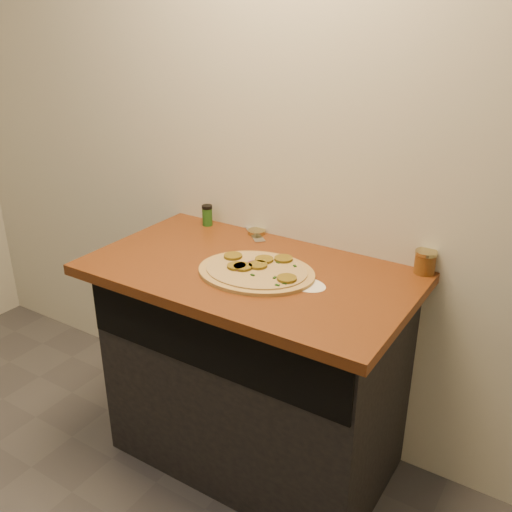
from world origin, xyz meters
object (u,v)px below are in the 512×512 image
Objects in this scene: pizza at (256,271)px; salsa_jar at (425,262)px; chefs_knife at (249,225)px; spice_shaker at (207,215)px.

salsa_jar reaches higher than pizza.
chefs_knife is (-0.28, 0.38, -0.00)m from pizza.
pizza is 5.67× the size of salsa_jar.
salsa_jar is at bearing -4.04° from chefs_knife.
pizza is 5.29× the size of spice_shaker.
spice_shaker is (-0.44, 0.30, 0.04)m from pizza.
spice_shaker is at bearing 145.93° from pizza.
salsa_jar is 0.95m from spice_shaker.
pizza is at bearing -53.72° from chefs_knife.
spice_shaker reaches higher than pizza.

